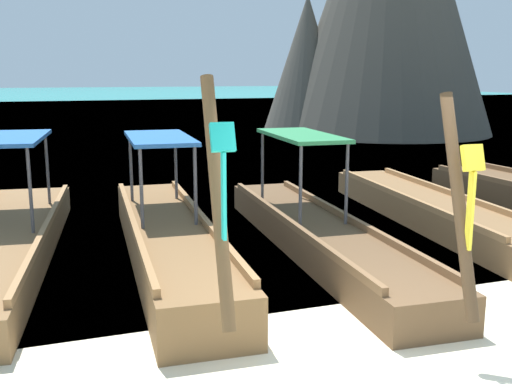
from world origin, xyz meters
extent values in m
plane|color=beige|center=(0.00, 0.00, 0.00)|extent=(120.00, 120.00, 0.00)
plane|color=teal|center=(0.00, 61.82, 0.00)|extent=(120.00, 120.00, 0.00)
cube|color=brown|center=(-3.55, 4.94, 0.23)|extent=(2.15, 6.90, 0.45)
cube|color=#9F7246|center=(-2.92, 4.87, 0.50)|extent=(0.82, 6.21, 0.10)
cylinder|color=#4C4C51|center=(-3.10, 4.72, 1.08)|extent=(0.06, 0.06, 1.25)
cylinder|color=#4C4C51|center=(-2.86, 6.74, 1.08)|extent=(0.06, 0.06, 1.25)
cube|color=#235BA3|center=(-3.45, 5.78, 1.73)|extent=(1.40, 2.36, 0.06)
cube|color=brown|center=(-1.25, 4.09, 0.29)|extent=(1.46, 6.38, 0.59)
cube|color=#996C3F|center=(-1.75, 4.12, 0.64)|extent=(0.42, 5.81, 0.10)
cube|color=#996C3F|center=(-0.75, 4.06, 0.64)|extent=(0.42, 5.81, 0.10)
cylinder|color=brown|center=(-1.45, 0.68, 1.64)|extent=(0.17, 0.92, 2.15)
cube|color=#1ECCBC|center=(-1.47, 0.46, 2.21)|extent=(0.21, 0.15, 0.25)
cube|color=#1ECCBC|center=(-1.47, 0.44, 1.72)|extent=(0.03, 0.08, 0.74)
cylinder|color=#4C4C51|center=(-1.64, 3.95, 1.15)|extent=(0.05, 0.05, 1.13)
cylinder|color=#4C4C51|center=(-0.88, 3.91, 1.15)|extent=(0.05, 0.05, 1.13)
cylinder|color=#4C4C51|center=(-1.53, 5.85, 1.15)|extent=(0.05, 0.05, 1.13)
cylinder|color=#4C4C51|center=(-0.77, 5.80, 1.15)|extent=(0.05, 0.05, 1.13)
cube|color=#235BA3|center=(-1.20, 4.88, 1.75)|extent=(1.04, 2.15, 0.06)
cube|color=brown|center=(1.03, 3.84, 0.23)|extent=(1.48, 6.74, 0.46)
cube|color=brown|center=(0.55, 3.87, 0.51)|extent=(0.47, 6.14, 0.10)
cube|color=brown|center=(1.52, 3.81, 0.51)|extent=(0.47, 6.14, 0.10)
cylinder|color=brown|center=(0.81, 0.32, 1.50)|extent=(0.17, 0.78, 2.10)
cube|color=yellow|center=(0.80, 0.17, 1.97)|extent=(0.21, 0.14, 0.25)
cube|color=yellow|center=(0.80, 0.15, 1.48)|extent=(0.04, 0.08, 0.74)
cylinder|color=#4C4C51|center=(0.65, 3.70, 1.08)|extent=(0.05, 0.05, 1.23)
cylinder|color=#4C4C51|center=(1.39, 3.65, 1.08)|extent=(0.05, 0.05, 1.23)
cylinder|color=#4C4C51|center=(0.78, 5.70, 1.08)|extent=(0.05, 0.05, 1.23)
cylinder|color=#4C4C51|center=(1.52, 5.65, 1.08)|extent=(0.05, 0.05, 1.23)
cube|color=#2D844C|center=(1.09, 4.68, 1.73)|extent=(1.04, 2.26, 0.06)
cube|color=brown|center=(3.75, 4.81, 0.23)|extent=(1.76, 6.46, 0.46)
cube|color=#9F7246|center=(3.24, 4.86, 0.51)|extent=(0.68, 5.85, 0.10)
cube|color=#9F7246|center=(4.27, 4.75, 0.51)|extent=(0.68, 5.85, 0.10)
cone|color=#4E4B43|center=(8.57, 21.22, 3.12)|extent=(4.02, 4.02, 6.23)
camera|label=1|loc=(-2.81, -4.20, 2.72)|focal=41.71mm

